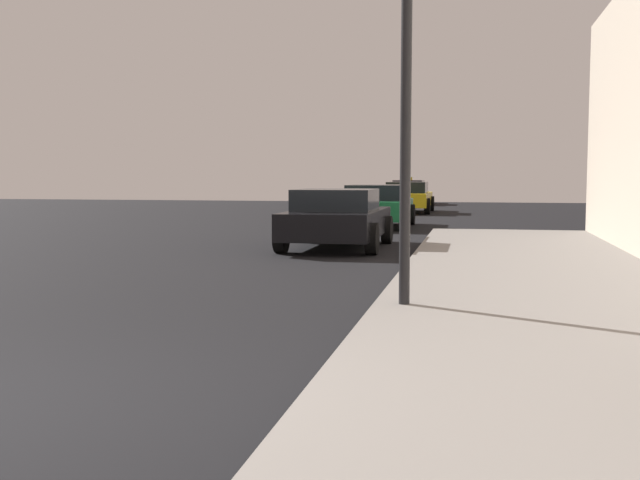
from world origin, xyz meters
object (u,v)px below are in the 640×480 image
at_px(street_lamp, 406,54).
at_px(car_yellow, 408,197).
at_px(car_green, 377,206).
at_px(car_red, 409,192).
at_px(car_black, 337,218).

height_order(street_lamp, car_yellow, street_lamp).
distance_m(car_green, car_yellow, 9.15).
distance_m(street_lamp, car_red, 33.06).
relative_size(car_black, car_yellow, 0.92).
distance_m(car_green, car_red, 18.40).
distance_m(street_lamp, car_black, 8.34).
distance_m(car_black, car_red, 25.13).
height_order(street_lamp, car_red, street_lamp).
height_order(car_green, car_yellow, same).
bearing_deg(car_green, car_black, -89.94).
relative_size(car_black, car_red, 0.89).
bearing_deg(car_black, car_yellow, 89.58).
bearing_deg(car_black, street_lamp, -74.46).
bearing_deg(car_green, car_yellow, 89.23).
relative_size(street_lamp, car_yellow, 0.90).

